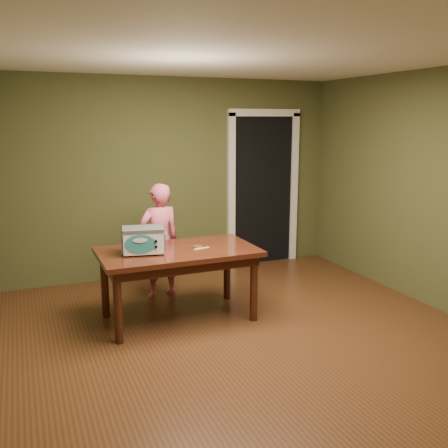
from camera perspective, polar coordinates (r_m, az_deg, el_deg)
name	(u,v)px	position (r m, az deg, el deg)	size (l,w,h in m)	color
floor	(257,345)	(4.78, 3.76, -13.62)	(5.00, 5.00, 0.00)	#502F17
room_shell	(259,161)	(4.33, 4.07, 7.24)	(4.52, 5.02, 2.61)	#474826
doorway	(254,188)	(7.45, 3.43, 4.11)	(1.10, 0.66, 2.25)	black
dining_table	(178,259)	(5.16, -5.27, -3.98)	(1.61, 0.91, 0.75)	#36160C
toy_oven	(143,239)	(5.00, -9.24, -1.74)	(0.46, 0.35, 0.26)	#4C4F54
baking_pan	(198,247)	(5.18, -3.01, -2.61)	(0.10, 0.10, 0.02)	silver
spatula	(202,248)	(5.14, -2.58, -2.80)	(0.18, 0.03, 0.01)	#F5CD6A
child	(159,241)	(5.83, -7.39, -1.94)	(0.49, 0.32, 1.35)	#EC617F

